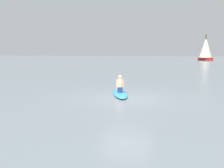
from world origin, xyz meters
name	(u,v)px	position (x,y,z in m)	size (l,w,h in m)	color
ground_plane	(126,98)	(0.00, 0.00, 0.00)	(400.00, 400.00, 0.00)	gray
surfboard	(120,94)	(-0.81, -0.56, 0.06)	(3.22, 0.71, 0.13)	#339EC6
person_paddler	(120,85)	(-0.81, -0.56, 0.54)	(0.37, 0.39, 0.91)	navy
sailboat_near_right	(206,48)	(-71.28, 3.77, 3.75)	(5.23, 5.23, 7.99)	maroon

